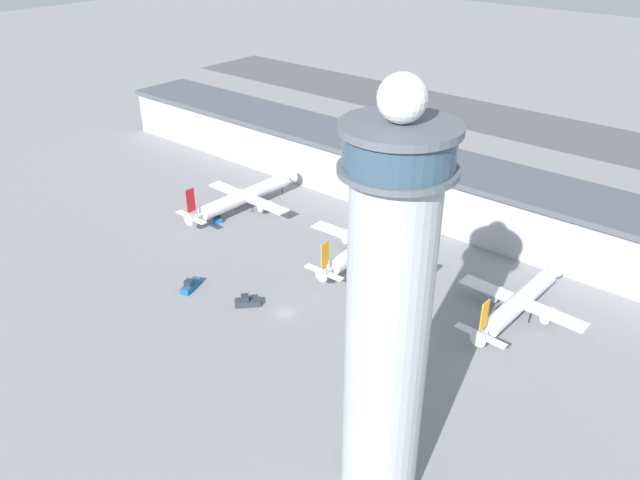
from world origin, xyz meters
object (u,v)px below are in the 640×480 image
service_truck_catering (247,302)px  service_truck_baggage (216,216)px  control_tower (388,327)px  airplane_gate_bravo (370,244)px  airplane_gate_alpha (245,196)px  airplane_gate_charlie (520,302)px  service_truck_fuel (191,285)px

service_truck_catering → service_truck_baggage: size_ratio=0.73×
control_tower → airplane_gate_bravo: bearing=127.1°
airplane_gate_alpha → airplane_gate_bravo: airplane_gate_alpha is taller
airplane_gate_charlie → service_truck_baggage: 94.69m
airplane_gate_alpha → airplane_gate_charlie: size_ratio=1.15×
control_tower → airplane_gate_bravo: control_tower is taller
service_truck_baggage → airplane_gate_alpha: bearing=75.6°
airplane_gate_bravo → airplane_gate_charlie: (43.54, -0.57, 0.34)m
airplane_gate_bravo → control_tower: bearing=-52.9°
airplane_gate_bravo → service_truck_baggage: airplane_gate_bravo is taller
airplane_gate_bravo → service_truck_catering: (-9.00, -37.78, -3.34)m
control_tower → service_truck_fuel: 81.22m
airplane_gate_bravo → service_truck_fuel: airplane_gate_bravo is taller
airplane_gate_bravo → airplane_gate_charlie: bearing=-0.8°
service_truck_fuel → airplane_gate_alpha: bearing=118.8°
control_tower → airplane_gate_alpha: size_ratio=1.58×
control_tower → airplane_gate_bravo: 82.55m
service_truck_fuel → service_truck_baggage: 39.95m
airplane_gate_alpha → airplane_gate_charlie: (91.41, 0.14, 0.08)m
control_tower → service_truck_catering: control_tower is taller
airplane_gate_alpha → service_truck_catering: (38.87, -37.06, -3.60)m
airplane_gate_alpha → airplane_gate_bravo: size_ratio=1.05×
service_truck_fuel → service_truck_baggage: (-25.31, 30.91, -0.15)m
service_truck_fuel → service_truck_catering: bearing=14.3°
airplane_gate_alpha → airplane_gate_charlie: 91.41m
airplane_gate_bravo → service_truck_catering: bearing=-103.4°
airplane_gate_charlie → control_tower: bearing=-87.2°
airplane_gate_bravo → service_truck_baggage: 51.80m
service_truck_catering → service_truck_fuel: (-16.20, -4.13, 0.03)m
airplane_gate_alpha → service_truck_catering: airplane_gate_alpha is taller
control_tower → airplane_gate_alpha: bearing=147.2°
airplane_gate_charlie → service_truck_fuel: size_ratio=5.35×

